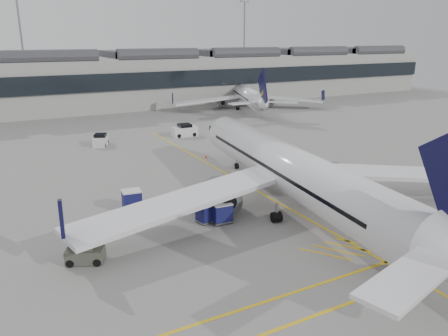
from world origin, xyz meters
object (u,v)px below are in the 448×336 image
baggage_cart_a (206,212)px  ramp_agent_b (211,195)px  airliner_main (295,173)px  pushback_tug (85,254)px  belt_loader (201,199)px  ramp_agent_a (219,202)px

baggage_cart_a → ramp_agent_b: 4.42m
airliner_main → pushback_tug: airliner_main is taller
belt_loader → ramp_agent_a: bearing=-78.6°
ramp_agent_b → airliner_main: bearing=117.0°
airliner_main → belt_loader: bearing=151.9°
airliner_main → belt_loader: airliner_main is taller
airliner_main → baggage_cart_a: 8.94m
ramp_agent_b → pushback_tug: (-12.93, -6.06, -0.25)m
airliner_main → belt_loader: (-7.15, 5.10, -2.98)m
ramp_agent_b → pushback_tug: size_ratio=0.60×
airliner_main → ramp_agent_a: size_ratio=28.77×
baggage_cart_a → ramp_agent_b: (2.29, 3.78, -0.00)m
airliner_main → baggage_cart_a: bearing=179.6°
baggage_cart_a → ramp_agent_a: 2.90m
baggage_cart_a → ramp_agent_a: baggage_cart_a is taller
ramp_agent_a → ramp_agent_b: (0.07, 1.93, 0.11)m
belt_loader → pushback_tug: size_ratio=1.61×
airliner_main → ramp_agent_b: 8.33m
pushback_tug → ramp_agent_a: bearing=42.0°
belt_loader → baggage_cart_a: bearing=-120.6°
airliner_main → ramp_agent_a: airliner_main is taller
pushback_tug → belt_loader: bearing=51.7°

